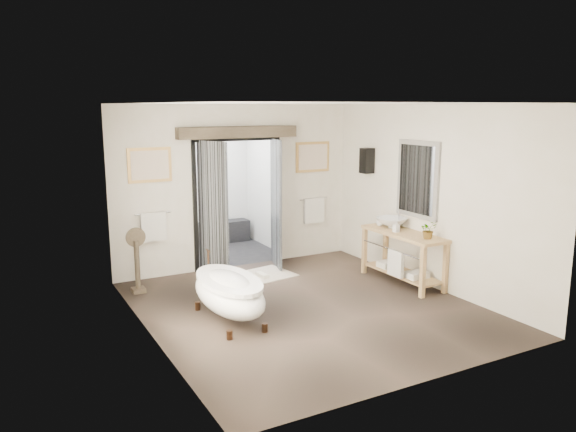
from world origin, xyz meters
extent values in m
plane|color=brown|center=(0.00, 0.00, 0.00)|extent=(5.00, 5.00, 0.00)
cube|color=silver|center=(0.00, -2.50, 1.45)|extent=(4.50, 0.02, 2.90)
cube|color=silver|center=(-2.25, 0.00, 1.45)|extent=(0.02, 5.00, 2.90)
cube|color=silver|center=(2.25, 0.00, 1.45)|extent=(0.02, 5.00, 2.90)
cube|color=silver|center=(-1.52, 2.50, 1.45)|extent=(1.45, 0.02, 2.90)
cube|color=silver|center=(1.52, 2.50, 1.45)|extent=(1.45, 0.02, 2.90)
cube|color=silver|center=(0.00, 2.50, 2.60)|extent=(1.60, 0.02, 0.60)
cube|color=white|center=(0.00, 0.00, 2.90)|extent=(4.50, 5.00, 0.02)
cube|color=white|center=(-2.20, -0.60, 1.35)|extent=(0.02, 2.20, 2.70)
cube|color=gray|center=(2.23, 0.29, 1.70)|extent=(0.05, 0.95, 1.25)
cube|color=silver|center=(2.19, 0.29, 1.70)|extent=(0.01, 0.80, 1.10)
cube|color=black|center=(2.13, 1.55, 1.90)|extent=(0.20, 0.20, 0.45)
sphere|color=#FFCC8C|center=(2.13, 1.55, 1.90)|extent=(0.10, 0.10, 0.10)
cube|color=black|center=(0.00, 3.50, 0.01)|extent=(2.20, 2.00, 0.01)
cube|color=white|center=(0.00, 3.50, 2.50)|extent=(2.20, 2.00, 0.02)
cube|color=white|center=(0.00, 4.50, 1.25)|extent=(2.20, 0.02, 2.50)
cube|color=white|center=(-1.10, 3.50, 1.25)|extent=(0.02, 2.00, 2.50)
cube|color=white|center=(1.10, 3.50, 1.25)|extent=(0.02, 2.00, 2.50)
cube|color=black|center=(0.00, 4.32, 0.23)|extent=(2.00, 0.35, 0.45)
cylinder|color=silver|center=(-0.40, 4.47, 1.60)|extent=(0.40, 0.03, 0.40)
cylinder|color=silver|center=(0.40, 4.47, 1.60)|extent=(0.40, 0.03, 0.40)
cube|color=black|center=(-0.80, 2.50, 1.15)|extent=(0.07, 0.10, 2.30)
cube|color=black|center=(0.80, 2.50, 1.15)|extent=(0.07, 0.10, 2.30)
cube|color=black|center=(0.00, 2.50, 2.30)|extent=(1.67, 0.10, 0.07)
cube|color=black|center=(-0.60, 2.15, 1.15)|extent=(0.25, 0.78, 2.30)
cube|color=black|center=(0.60, 2.15, 1.15)|extent=(0.25, 0.78, 2.30)
cube|color=brown|center=(0.00, 2.40, 2.42)|extent=(2.20, 0.20, 0.20)
cube|color=tan|center=(-1.55, 2.48, 1.92)|extent=(0.72, 0.03, 0.57)
cube|color=silver|center=(-1.55, 2.46, 1.92)|extent=(0.62, 0.01, 0.47)
cube|color=tan|center=(1.55, 2.48, 1.92)|extent=(0.72, 0.03, 0.57)
cube|color=silver|center=(1.55, 2.46, 1.92)|extent=(0.62, 0.01, 0.47)
cylinder|color=silver|center=(-1.55, 2.44, 1.12)|extent=(0.60, 0.02, 0.02)
cube|color=silver|center=(-1.55, 2.42, 0.90)|extent=(0.42, 0.08, 0.48)
cylinder|color=silver|center=(1.55, 2.44, 1.12)|extent=(0.60, 0.02, 0.02)
cube|color=silver|center=(1.55, 2.42, 0.90)|extent=(0.42, 0.08, 0.48)
cylinder|color=#352013|center=(-1.43, -0.50, 0.06)|extent=(0.08, 0.08, 0.12)
cylinder|color=#352013|center=(-0.94, -0.50, 0.06)|extent=(0.08, 0.08, 0.12)
cylinder|color=#352013|center=(-1.43, 0.68, 0.06)|extent=(0.08, 0.08, 0.12)
cylinder|color=#352013|center=(-0.94, 0.68, 0.06)|extent=(0.08, 0.08, 0.12)
ellipsoid|color=white|center=(-1.18, 0.09, 0.38)|extent=(0.75, 1.67, 0.53)
cylinder|color=#352013|center=(-1.18, 0.86, 0.71)|extent=(0.03, 0.03, 0.22)
cube|color=tan|center=(1.75, -0.45, 0.42)|extent=(0.07, 0.07, 0.85)
cube|color=tan|center=(2.21, -0.45, 0.42)|extent=(0.07, 0.07, 0.85)
cube|color=tan|center=(1.75, 1.03, 0.42)|extent=(0.07, 0.07, 0.85)
cube|color=tan|center=(2.21, 1.03, 0.42)|extent=(0.07, 0.07, 0.85)
cube|color=tan|center=(1.98, 0.29, 0.82)|extent=(0.55, 1.60, 0.05)
cube|color=tan|center=(1.98, 0.29, 0.16)|extent=(0.45, 1.50, 0.03)
cylinder|color=silver|center=(1.71, 0.29, 0.60)|extent=(0.02, 1.40, 0.02)
cube|color=silver|center=(1.71, 0.14, 0.40)|extent=(0.06, 0.34, 0.42)
cube|color=silver|center=(1.98, -0.06, 0.23)|extent=(0.35, 0.25, 0.10)
cube|color=silver|center=(1.98, 0.64, 0.23)|extent=(0.35, 0.25, 0.10)
cube|color=brown|center=(-1.98, 1.86, 0.04)|extent=(0.20, 0.20, 0.07)
cylinder|color=brown|center=(-1.98, 1.86, 0.45)|extent=(0.08, 0.08, 0.77)
cylinder|color=silver|center=(-1.98, 1.88, 0.88)|extent=(0.27, 0.02, 0.27)
cylinder|color=brown|center=(-1.98, 1.86, 0.88)|extent=(0.31, 0.01, 0.31)
cube|color=beige|center=(0.01, 1.71, 0.01)|extent=(1.31, 0.99, 0.01)
cube|color=white|center=(-0.19, 1.65, 0.04)|extent=(0.13, 0.29, 0.05)
cube|color=white|center=(0.07, 1.65, 0.04)|extent=(0.13, 0.29, 0.05)
imported|color=white|center=(2.01, 0.65, 0.94)|extent=(0.52, 0.52, 0.18)
imported|color=gray|center=(2.00, -0.25, 0.99)|extent=(0.29, 0.26, 0.28)
imported|color=gray|center=(1.87, 0.36, 0.95)|extent=(0.09, 0.09, 0.19)
imported|color=gray|center=(1.94, 0.88, 0.93)|extent=(0.13, 0.13, 0.15)
camera|label=1|loc=(-3.92, -6.62, 2.86)|focal=35.00mm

